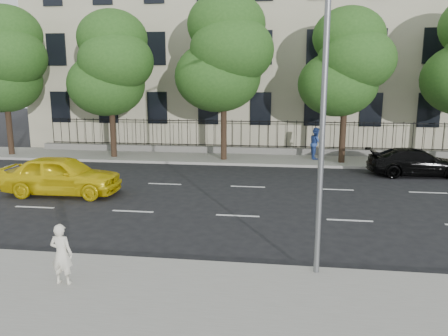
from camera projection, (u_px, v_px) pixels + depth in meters
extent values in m
plane|color=black|center=(229.00, 240.00, 13.58)|extent=(120.00, 120.00, 0.00)
cube|color=gray|center=(207.00, 301.00, 9.68)|extent=(60.00, 4.00, 0.15)
cube|color=gray|center=(257.00, 159.00, 27.17)|extent=(60.00, 4.00, 0.15)
cube|color=beige|center=(266.00, 27.00, 34.14)|extent=(34.00, 12.00, 18.00)
cube|color=slate|center=(259.00, 150.00, 28.76)|extent=(30.00, 0.50, 0.40)
cube|color=black|center=(259.00, 146.00, 28.70)|extent=(28.80, 0.05, 0.05)
cube|color=black|center=(259.00, 122.00, 28.39)|extent=(28.80, 0.05, 0.05)
cylinder|color=slate|center=(323.00, 112.00, 10.20)|extent=(0.14, 0.14, 8.00)
cylinder|color=#382619|center=(10.00, 130.00, 28.21)|extent=(0.36, 0.36, 3.15)
ellipsoid|color=#25501A|center=(2.00, 81.00, 27.94)|extent=(4.94, 4.94, 4.06)
ellipsoid|color=#25501A|center=(8.00, 57.00, 27.05)|extent=(4.68, 4.68, 3.85)
ellipsoid|color=#25501A|center=(6.00, 34.00, 27.40)|extent=(4.42, 4.42, 3.64)
cylinder|color=#382619|center=(113.00, 133.00, 27.29)|extent=(0.36, 0.36, 2.97)
ellipsoid|color=#25501A|center=(106.00, 85.00, 27.04)|extent=(4.75, 4.75, 3.90)
ellipsoid|color=#25501A|center=(116.00, 61.00, 26.17)|extent=(4.50, 4.50, 3.70)
ellipsoid|color=#25501A|center=(112.00, 39.00, 26.53)|extent=(4.25, 4.25, 3.50)
cylinder|color=#382619|center=(224.00, 132.00, 26.31)|extent=(0.36, 0.36, 3.32)
ellipsoid|color=#25501A|center=(218.00, 77.00, 26.01)|extent=(5.13, 5.13, 4.21)
ellipsoid|color=#25501A|center=(232.00, 50.00, 25.11)|extent=(4.86, 4.86, 4.00)
ellipsoid|color=#25501A|center=(226.00, 25.00, 25.46)|extent=(4.59, 4.59, 3.78)
cylinder|color=#382619|center=(343.00, 136.00, 25.40)|extent=(0.36, 0.36, 3.08)
ellipsoid|color=#25501A|center=(338.00, 84.00, 25.16)|extent=(4.56, 4.56, 3.74)
ellipsoid|color=#25501A|center=(356.00, 60.00, 24.29)|extent=(4.32, 4.32, 3.55)
ellipsoid|color=#25501A|center=(349.00, 37.00, 24.67)|extent=(4.08, 4.08, 3.36)
imported|color=yellow|center=(62.00, 175.00, 18.85)|extent=(5.09, 2.15, 1.72)
imported|color=black|center=(416.00, 162.00, 22.64)|extent=(5.03, 2.35, 1.42)
imported|color=silver|center=(61.00, 254.00, 10.21)|extent=(0.55, 0.37, 1.48)
imported|color=#29448F|center=(316.00, 143.00, 26.58)|extent=(0.83, 1.01, 1.93)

